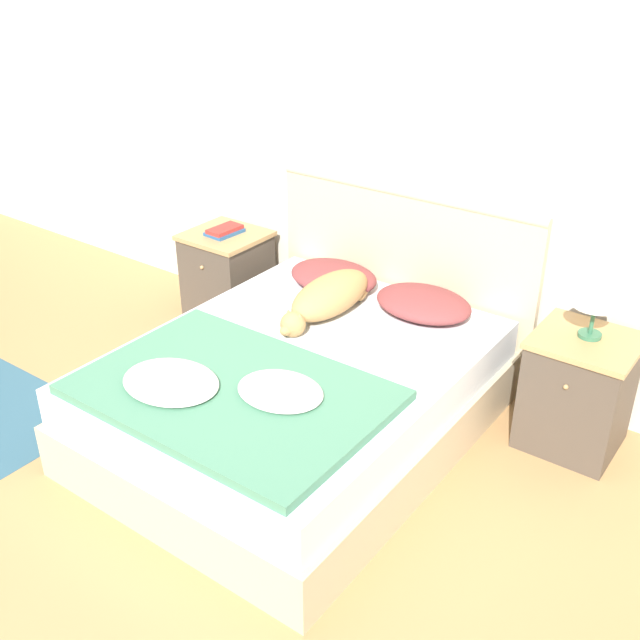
{
  "coord_description": "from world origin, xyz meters",
  "views": [
    {
      "loc": [
        2.05,
        -1.4,
        2.32
      ],
      "look_at": [
        0.11,
        1.26,
        0.58
      ],
      "focal_mm": 42.0,
      "sensor_mm": 36.0,
      "label": 1
    }
  ],
  "objects_px": {
    "pillow_left": "(333,276)",
    "pillow_right": "(423,303)",
    "dog": "(329,297)",
    "nightstand_right": "(577,392)",
    "nightstand_left": "(228,277)",
    "book_stack": "(225,231)",
    "bed": "(297,395)",
    "table_lamp": "(597,294)"
  },
  "relations": [
    {
      "from": "bed",
      "to": "nightstand_left",
      "type": "bearing_deg",
      "value": 146.74
    },
    {
      "from": "nightstand_right",
      "to": "pillow_left",
      "type": "relative_size",
      "value": 1.13
    },
    {
      "from": "dog",
      "to": "table_lamp",
      "type": "distance_m",
      "value": 1.34
    },
    {
      "from": "nightstand_left",
      "to": "pillow_left",
      "type": "distance_m",
      "value": 0.89
    },
    {
      "from": "nightstand_right",
      "to": "nightstand_left",
      "type": "bearing_deg",
      "value": 180.0
    },
    {
      "from": "dog",
      "to": "pillow_right",
      "type": "bearing_deg",
      "value": 34.08
    },
    {
      "from": "book_stack",
      "to": "dog",
      "type": "bearing_deg",
      "value": -16.57
    },
    {
      "from": "pillow_right",
      "to": "dog",
      "type": "relative_size",
      "value": 0.66
    },
    {
      "from": "nightstand_right",
      "to": "pillow_right",
      "type": "distance_m",
      "value": 0.89
    },
    {
      "from": "pillow_left",
      "to": "pillow_right",
      "type": "relative_size",
      "value": 1.0
    },
    {
      "from": "table_lamp",
      "to": "nightstand_left",
      "type": "bearing_deg",
      "value": -179.41
    },
    {
      "from": "pillow_right",
      "to": "table_lamp",
      "type": "xyz_separation_m",
      "value": [
        0.86,
        0.05,
        0.28
      ]
    },
    {
      "from": "pillow_right",
      "to": "dog",
      "type": "height_order",
      "value": "dog"
    },
    {
      "from": "pillow_left",
      "to": "pillow_right",
      "type": "height_order",
      "value": "same"
    },
    {
      "from": "pillow_right",
      "to": "dog",
      "type": "distance_m",
      "value": 0.5
    },
    {
      "from": "nightstand_right",
      "to": "dog",
      "type": "height_order",
      "value": "dog"
    },
    {
      "from": "nightstand_right",
      "to": "book_stack",
      "type": "relative_size",
      "value": 2.59
    },
    {
      "from": "nightstand_right",
      "to": "pillow_left",
      "type": "xyz_separation_m",
      "value": [
        -1.44,
        -0.03,
        0.24
      ]
    },
    {
      "from": "nightstand_left",
      "to": "dog",
      "type": "xyz_separation_m",
      "value": [
        1.03,
        -0.31,
        0.27
      ]
    },
    {
      "from": "bed",
      "to": "table_lamp",
      "type": "height_order",
      "value": "table_lamp"
    },
    {
      "from": "bed",
      "to": "book_stack",
      "type": "relative_size",
      "value": 8.41
    },
    {
      "from": "nightstand_left",
      "to": "dog",
      "type": "bearing_deg",
      "value": -16.75
    },
    {
      "from": "nightstand_right",
      "to": "pillow_left",
      "type": "height_order",
      "value": "pillow_left"
    },
    {
      "from": "nightstand_left",
      "to": "nightstand_right",
      "type": "xyz_separation_m",
      "value": [
        2.3,
        0.0,
        0.0
      ]
    },
    {
      "from": "nightstand_right",
      "to": "pillow_right",
      "type": "height_order",
      "value": "pillow_right"
    },
    {
      "from": "nightstand_left",
      "to": "book_stack",
      "type": "height_order",
      "value": "book_stack"
    },
    {
      "from": "nightstand_right",
      "to": "pillow_right",
      "type": "xyz_separation_m",
      "value": [
        -0.86,
        -0.03,
        0.24
      ]
    },
    {
      "from": "nightstand_right",
      "to": "pillow_left",
      "type": "distance_m",
      "value": 1.46
    },
    {
      "from": "pillow_left",
      "to": "dog",
      "type": "height_order",
      "value": "dog"
    },
    {
      "from": "bed",
      "to": "pillow_left",
      "type": "xyz_separation_m",
      "value": [
        -0.29,
        0.73,
        0.31
      ]
    },
    {
      "from": "bed",
      "to": "pillow_left",
      "type": "relative_size",
      "value": 3.68
    },
    {
      "from": "nightstand_right",
      "to": "table_lamp",
      "type": "height_order",
      "value": "table_lamp"
    },
    {
      "from": "nightstand_right",
      "to": "pillow_right",
      "type": "relative_size",
      "value": 1.13
    },
    {
      "from": "nightstand_left",
      "to": "table_lamp",
      "type": "distance_m",
      "value": 2.36
    },
    {
      "from": "bed",
      "to": "dog",
      "type": "bearing_deg",
      "value": 105.47
    },
    {
      "from": "nightstand_left",
      "to": "pillow_right",
      "type": "distance_m",
      "value": 1.46
    },
    {
      "from": "pillow_right",
      "to": "table_lamp",
      "type": "distance_m",
      "value": 0.9
    },
    {
      "from": "dog",
      "to": "book_stack",
      "type": "distance_m",
      "value": 1.07
    },
    {
      "from": "nightstand_left",
      "to": "table_lamp",
      "type": "xyz_separation_m",
      "value": [
        2.3,
        0.02,
        0.52
      ]
    },
    {
      "from": "nightstand_right",
      "to": "pillow_left",
      "type": "bearing_deg",
      "value": -178.89
    },
    {
      "from": "dog",
      "to": "table_lamp",
      "type": "relative_size",
      "value": 2.7
    },
    {
      "from": "dog",
      "to": "book_stack",
      "type": "relative_size",
      "value": 3.48
    }
  ]
}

